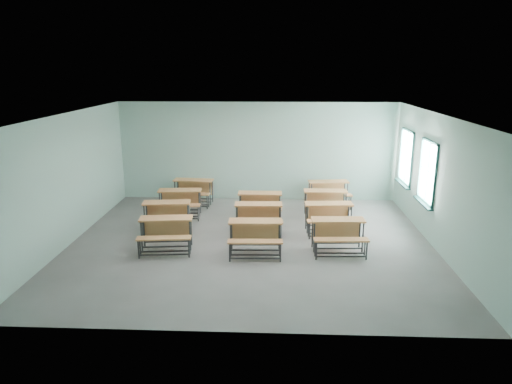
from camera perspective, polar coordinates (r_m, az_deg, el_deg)
room at (r=11.07m, az=-0.25°, el=1.39°), size 9.04×8.04×3.24m
desk_unit_r0c0 at (r=11.14m, az=-11.20°, el=-4.59°), size 1.34×0.97×0.78m
desk_unit_r0c1 at (r=10.73m, az=-0.09°, el=-5.07°), size 1.29×0.89×0.78m
desk_unit_r0c2 at (r=11.00m, az=10.27°, el=-4.79°), size 1.29×0.90×0.78m
desk_unit_r1c0 at (r=12.41m, az=-11.13°, el=-2.50°), size 1.33×0.97×0.78m
desk_unit_r1c1 at (r=12.03m, az=0.31°, el=-2.78°), size 1.29×0.89×0.78m
desk_unit_r1c2 at (r=12.22m, az=9.14°, el=-2.68°), size 1.30×0.91×0.78m
desk_unit_r2c0 at (r=13.56m, az=-9.52°, el=-0.88°), size 1.32×0.94×0.78m
desk_unit_r2c1 at (r=13.07m, az=0.48°, el=-1.28°), size 1.26×0.84×0.78m
desk_unit_r2c2 at (r=13.45m, az=8.70°, el=-0.97°), size 1.26×0.85×0.78m
desk_unit_r3c0 at (r=14.72m, az=-7.91°, el=0.48°), size 1.32×0.94×0.78m
desk_unit_r3c2 at (r=14.57m, az=9.12°, el=0.28°), size 1.35×0.99×0.78m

